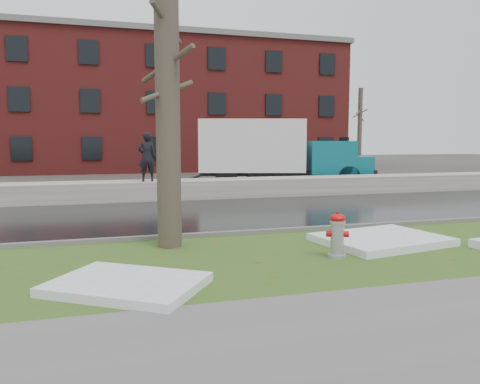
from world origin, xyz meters
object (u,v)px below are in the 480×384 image
object	(u,v)px
fire_hydrant	(337,233)
worker	(147,157)
box_truck	(272,151)
tree	(168,95)

from	to	relation	value
fire_hydrant	worker	distance (m)	10.56
fire_hydrant	box_truck	size ratio (longest dim) A/B	0.09
box_truck	worker	distance (m)	8.11
worker	fire_hydrant	bearing A→B (deg)	104.78
box_truck	worker	xyz separation A→B (m)	(-6.75, -4.48, -0.10)
fire_hydrant	worker	bearing A→B (deg)	127.87
box_truck	worker	size ratio (longest dim) A/B	5.43
tree	fire_hydrant	bearing A→B (deg)	-32.25
tree	box_truck	size ratio (longest dim) A/B	0.63
tree	worker	world-z (taller)	tree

